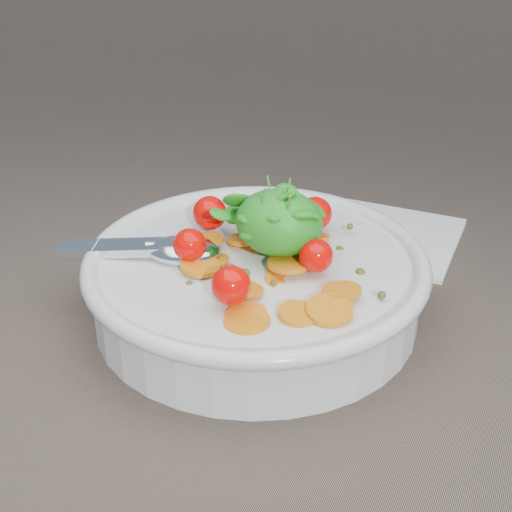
% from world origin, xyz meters
% --- Properties ---
extents(ground, '(6.00, 6.00, 0.00)m').
position_xyz_m(ground, '(0.00, 0.00, 0.00)').
color(ground, '#6D5B4D').
rests_on(ground, ground).
extents(bowl, '(0.33, 0.30, 0.13)m').
position_xyz_m(bowl, '(0.01, -0.02, 0.04)').
color(bowl, silver).
rests_on(bowl, ground).
extents(napkin, '(0.17, 0.15, 0.01)m').
position_xyz_m(napkin, '(0.07, 0.17, 0.00)').
color(napkin, white).
rests_on(napkin, ground).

